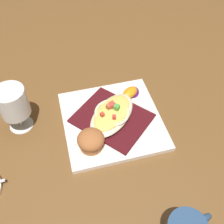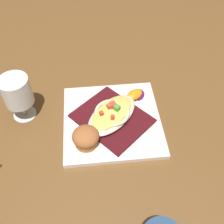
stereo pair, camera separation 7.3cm
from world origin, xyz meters
The scene contains 7 objects.
ground_plane centered at (0.00, 0.00, 0.00)m, with size 2.60×2.60×0.00m, color brown.
square_plate centered at (0.00, 0.00, 0.01)m, with size 0.27×0.27×0.01m, color white.
folded_napkin centered at (0.00, 0.00, 0.02)m, with size 0.16×0.19×0.01m, color #460F15.
gratin_dish centered at (0.00, 0.00, 0.04)m, with size 0.17×0.19×0.04m.
muffin centered at (0.06, 0.09, 0.04)m, with size 0.07×0.07×0.05m.
orange_garnish centered at (-0.06, -0.09, 0.02)m, with size 0.06×0.07×0.02m.
stemmed_glass centered at (0.25, 0.01, 0.09)m, with size 0.08×0.08×0.14m.
Camera 2 is at (-0.06, 0.47, 0.61)m, focal length 43.46 mm.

